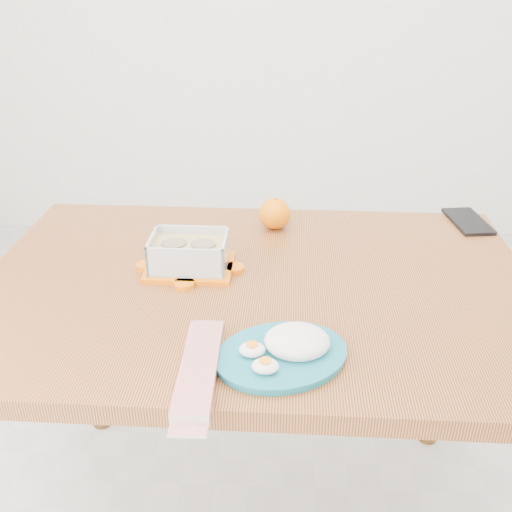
{
  "coord_description": "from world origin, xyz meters",
  "views": [
    {
      "loc": [
        -0.13,
        -1.14,
        1.36
      ],
      "look_at": [
        -0.17,
        -0.11,
        0.81
      ],
      "focal_mm": 40.0,
      "sensor_mm": 36.0,
      "label": 1
    }
  ],
  "objects_px": {
    "dining_table": "(256,322)",
    "food_container": "(189,253)",
    "smartphone": "(468,221)",
    "rice_plate": "(286,348)",
    "orange_fruit": "(275,214)"
  },
  "relations": [
    {
      "from": "dining_table",
      "to": "food_container",
      "type": "xyz_separation_m",
      "value": [
        -0.15,
        0.05,
        0.14
      ]
    },
    {
      "from": "smartphone",
      "to": "rice_plate",
      "type": "bearing_deg",
      "value": -136.24
    },
    {
      "from": "dining_table",
      "to": "smartphone",
      "type": "height_order",
      "value": "smartphone"
    },
    {
      "from": "orange_fruit",
      "to": "rice_plate",
      "type": "distance_m",
      "value": 0.53
    },
    {
      "from": "food_container",
      "to": "smartphone",
      "type": "height_order",
      "value": "food_container"
    },
    {
      "from": "rice_plate",
      "to": "smartphone",
      "type": "xyz_separation_m",
      "value": [
        0.47,
        0.57,
        -0.02
      ]
    },
    {
      "from": "food_container",
      "to": "orange_fruit",
      "type": "xyz_separation_m",
      "value": [
        0.18,
        0.22,
        0.0
      ]
    },
    {
      "from": "dining_table",
      "to": "food_container",
      "type": "bearing_deg",
      "value": 163.69
    },
    {
      "from": "rice_plate",
      "to": "dining_table",
      "type": "bearing_deg",
      "value": 80.04
    },
    {
      "from": "dining_table",
      "to": "food_container",
      "type": "distance_m",
      "value": 0.21
    },
    {
      "from": "rice_plate",
      "to": "smartphone",
      "type": "bearing_deg",
      "value": 27.26
    },
    {
      "from": "orange_fruit",
      "to": "rice_plate",
      "type": "relative_size",
      "value": 0.26
    },
    {
      "from": "orange_fruit",
      "to": "dining_table",
      "type": "bearing_deg",
      "value": -97.81
    },
    {
      "from": "smartphone",
      "to": "orange_fruit",
      "type": "bearing_deg",
      "value": 178.76
    },
    {
      "from": "dining_table",
      "to": "rice_plate",
      "type": "distance_m",
      "value": 0.29
    }
  ]
}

